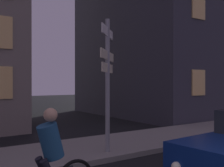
% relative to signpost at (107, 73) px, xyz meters
% --- Properties ---
extents(sidewalk_kerb, '(40.00, 2.62, 0.14)m').
position_rel_signpost_xyz_m(sidewalk_kerb, '(-1.37, 0.80, -2.20)').
color(sidewalk_kerb, gray).
rests_on(sidewalk_kerb, ground_plane).
extents(signpost, '(1.19, 1.19, 3.58)m').
position_rel_signpost_xyz_m(signpost, '(0.00, 0.00, 0.00)').
color(signpost, gray).
rests_on(signpost, sidewalk_kerb).
extents(cyclist, '(1.82, 0.36, 1.61)m').
position_rel_signpost_xyz_m(cyclist, '(-2.51, -2.10, -1.52)').
color(cyclist, black).
rests_on(cyclist, ground_plane).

